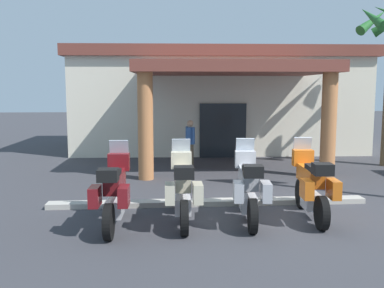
{
  "coord_description": "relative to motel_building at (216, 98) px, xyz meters",
  "views": [
    {
      "loc": [
        -2.43,
        -9.22,
        2.7
      ],
      "look_at": [
        -1.58,
        2.33,
        1.2
      ],
      "focal_mm": 40.75,
      "sensor_mm": 36.0,
      "label": 1
    }
  ],
  "objects": [
    {
      "name": "ground_plane",
      "position": [
        -0.09,
        -10.16,
        -2.22
      ],
      "size": [
        80.0,
        80.0,
        0.0
      ],
      "primitive_type": "plane",
      "color": "#38383D"
    },
    {
      "name": "motel_building",
      "position": [
        0.0,
        0.0,
        0.0
      ],
      "size": [
        12.56,
        10.65,
        4.34
      ],
      "rotation": [
        0.0,
        0.0,
        -0.03
      ],
      "color": "silver",
      "rests_on": "ground_plane"
    },
    {
      "name": "motorcycle_maroon",
      "position": [
        -3.42,
        -11.05,
        -1.52
      ],
      "size": [
        0.72,
        2.21,
        1.61
      ],
      "rotation": [
        0.0,
        0.0,
        1.53
      ],
      "color": "black",
      "rests_on": "ground_plane"
    },
    {
      "name": "motorcycle_cream",
      "position": [
        -2.08,
        -10.91,
        -1.52
      ],
      "size": [
        0.71,
        2.21,
        1.61
      ],
      "rotation": [
        0.0,
        0.0,
        1.56
      ],
      "color": "black",
      "rests_on": "ground_plane"
    },
    {
      "name": "motorcycle_silver",
      "position": [
        -0.74,
        -10.89,
        -1.52
      ],
      "size": [
        0.74,
        2.21,
        1.61
      ],
      "rotation": [
        0.0,
        0.0,
        1.47
      ],
      "color": "black",
      "rests_on": "ground_plane"
    },
    {
      "name": "motorcycle_orange",
      "position": [
        0.59,
        -10.79,
        -1.52
      ],
      "size": [
        0.73,
        2.21,
        1.61
      ],
      "rotation": [
        0.0,
        0.0,
        1.5
      ],
      "color": "black",
      "rests_on": "ground_plane"
    },
    {
      "name": "pedestrian",
      "position": [
        -1.5,
        -4.72,
        -1.3
      ],
      "size": [
        0.32,
        0.49,
        1.61
      ],
      "rotation": [
        0.0,
        0.0,
        3.59
      ],
      "color": "brown",
      "rests_on": "ground_plane"
    },
    {
      "name": "curb_strip",
      "position": [
        -1.41,
        -9.6,
        -2.16
      ],
      "size": [
        7.35,
        0.36,
        0.12
      ],
      "primitive_type": "cube",
      "color": "#ADA89E",
      "rests_on": "ground_plane"
    }
  ]
}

